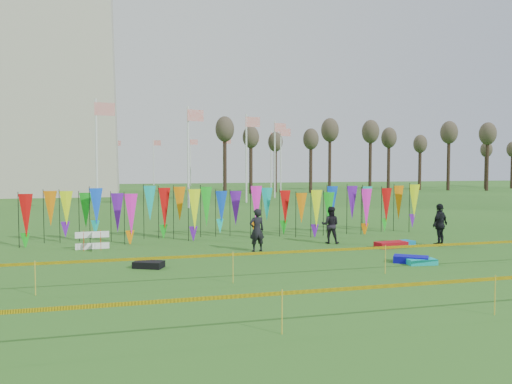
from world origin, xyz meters
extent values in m
plane|color=#255618|center=(0.00, 0.00, 0.00)|extent=(160.00, 160.00, 0.00)
cylinder|color=silver|center=(14.00, 48.00, 4.00)|extent=(0.16, 0.16, 8.00)
plane|color=red|center=(14.60, 48.00, 7.30)|extent=(1.40, 0.00, 1.40)
cylinder|color=silver|center=(13.05, 55.25, 4.00)|extent=(0.16, 0.16, 8.00)
plane|color=red|center=(13.65, 55.25, 7.30)|extent=(1.40, 0.00, 1.40)
cylinder|color=silver|center=(10.25, 62.00, 4.00)|extent=(0.16, 0.16, 8.00)
plane|color=red|center=(10.85, 62.00, 7.30)|extent=(1.40, 0.00, 1.40)
cylinder|color=silver|center=(5.80, 67.80, 4.00)|extent=(0.16, 0.16, 8.00)
plane|color=red|center=(6.40, 67.80, 7.30)|extent=(1.40, 0.00, 1.40)
cylinder|color=silver|center=(0.00, 72.25, 4.00)|extent=(0.16, 0.16, 8.00)
plane|color=red|center=(0.60, 72.25, 7.30)|extent=(1.40, 0.00, 1.40)
cylinder|color=silver|center=(-6.75, 75.05, 4.00)|extent=(0.16, 0.16, 8.00)
plane|color=red|center=(-6.15, 75.05, 7.30)|extent=(1.40, 0.00, 1.40)
cylinder|color=silver|center=(-14.00, 76.00, 4.00)|extent=(0.16, 0.16, 8.00)
plane|color=red|center=(-13.40, 76.00, 7.30)|extent=(1.40, 0.00, 1.40)
cylinder|color=silver|center=(-21.25, 75.05, 4.00)|extent=(0.16, 0.16, 8.00)
plane|color=red|center=(-20.65, 75.05, 7.30)|extent=(1.40, 0.00, 1.40)
cylinder|color=silver|center=(-6.75, 20.95, 4.00)|extent=(0.16, 0.16, 8.00)
plane|color=red|center=(-6.15, 20.95, 7.30)|extent=(1.40, 0.00, 1.40)
cylinder|color=silver|center=(0.00, 23.75, 4.00)|extent=(0.16, 0.16, 8.00)
plane|color=red|center=(0.60, 23.75, 7.30)|extent=(1.40, 0.00, 1.40)
cylinder|color=silver|center=(5.80, 28.20, 4.00)|extent=(0.16, 0.16, 8.00)
plane|color=red|center=(6.40, 28.20, 7.30)|extent=(1.40, 0.00, 1.40)
cylinder|color=silver|center=(10.25, 34.00, 4.00)|extent=(0.16, 0.16, 8.00)
plane|color=red|center=(10.85, 34.00, 7.30)|extent=(1.40, 0.00, 1.40)
cylinder|color=silver|center=(13.05, 40.75, 4.00)|extent=(0.16, 0.16, 8.00)
plane|color=red|center=(13.65, 40.75, 7.30)|extent=(1.40, 0.00, 1.40)
cylinder|color=black|center=(-9.00, 6.79, 1.13)|extent=(0.03, 0.03, 2.26)
cone|color=red|center=(-8.72, 6.79, 1.38)|extent=(0.64, 0.64, 1.60)
cylinder|color=black|center=(-8.31, 6.79, 1.13)|extent=(0.03, 0.03, 2.26)
cone|color=orange|center=(-8.03, 6.79, 1.38)|extent=(0.64, 0.64, 1.60)
cylinder|color=black|center=(-7.62, 6.79, 1.13)|extent=(0.03, 0.03, 2.26)
cone|color=#DDFF0D|center=(-7.34, 6.79, 1.38)|extent=(0.64, 0.64, 1.60)
cylinder|color=black|center=(-6.92, 6.79, 1.13)|extent=(0.03, 0.03, 2.26)
cone|color=#14B11C|center=(-6.64, 6.79, 1.38)|extent=(0.64, 0.64, 1.60)
cylinder|color=black|center=(-6.23, 6.79, 1.13)|extent=(0.03, 0.03, 2.26)
cone|color=blue|center=(-5.95, 6.79, 1.38)|extent=(0.64, 0.64, 1.60)
cylinder|color=black|center=(-5.54, 6.79, 1.13)|extent=(0.03, 0.03, 2.26)
cone|color=#6113AC|center=(-5.26, 6.79, 1.38)|extent=(0.64, 0.64, 1.60)
cylinder|color=black|center=(-4.85, 6.79, 1.13)|extent=(0.03, 0.03, 2.26)
cone|color=#FF1CCA|center=(-4.57, 6.79, 1.38)|extent=(0.64, 0.64, 1.60)
cylinder|color=black|center=(-4.15, 6.79, 1.13)|extent=(0.03, 0.03, 2.26)
cone|color=#0CB7AE|center=(-3.87, 6.79, 1.38)|extent=(0.64, 0.64, 1.60)
cylinder|color=black|center=(-3.46, 6.79, 1.13)|extent=(0.03, 0.03, 2.26)
cone|color=red|center=(-3.18, 6.79, 1.38)|extent=(0.64, 0.64, 1.60)
cylinder|color=black|center=(-2.77, 6.79, 1.13)|extent=(0.03, 0.03, 2.26)
cone|color=orange|center=(-2.49, 6.79, 1.38)|extent=(0.64, 0.64, 1.60)
cylinder|color=black|center=(-2.08, 6.79, 1.13)|extent=(0.03, 0.03, 2.26)
cone|color=#DDFF0D|center=(-1.80, 6.79, 1.38)|extent=(0.64, 0.64, 1.60)
cylinder|color=black|center=(-1.38, 6.79, 1.13)|extent=(0.03, 0.03, 2.26)
cone|color=#14B11C|center=(-1.10, 6.79, 1.38)|extent=(0.64, 0.64, 1.60)
cylinder|color=black|center=(-0.69, 6.79, 1.13)|extent=(0.03, 0.03, 2.26)
cone|color=blue|center=(-0.41, 6.79, 1.38)|extent=(0.64, 0.64, 1.60)
cylinder|color=black|center=(0.00, 6.79, 1.13)|extent=(0.03, 0.03, 2.26)
cone|color=#6113AC|center=(0.28, 6.79, 1.38)|extent=(0.64, 0.64, 1.60)
cylinder|color=black|center=(0.69, 6.79, 1.13)|extent=(0.03, 0.03, 2.26)
cone|color=#FF1CCA|center=(0.97, 6.79, 1.38)|extent=(0.64, 0.64, 1.60)
cylinder|color=black|center=(1.38, 6.79, 1.13)|extent=(0.03, 0.03, 2.26)
cone|color=#0CB7AE|center=(1.66, 6.79, 1.38)|extent=(0.64, 0.64, 1.60)
cylinder|color=black|center=(2.08, 6.79, 1.13)|extent=(0.03, 0.03, 2.26)
cone|color=red|center=(2.36, 6.79, 1.38)|extent=(0.64, 0.64, 1.60)
cylinder|color=black|center=(2.77, 6.79, 1.13)|extent=(0.03, 0.03, 2.26)
cone|color=orange|center=(3.05, 6.79, 1.38)|extent=(0.64, 0.64, 1.60)
cylinder|color=black|center=(3.46, 6.79, 1.13)|extent=(0.03, 0.03, 2.26)
cone|color=#DDFF0D|center=(3.74, 6.79, 1.38)|extent=(0.64, 0.64, 1.60)
cylinder|color=black|center=(4.15, 6.79, 1.13)|extent=(0.03, 0.03, 2.26)
cone|color=#14B11C|center=(4.43, 6.79, 1.38)|extent=(0.64, 0.64, 1.60)
cylinder|color=black|center=(4.85, 6.79, 1.13)|extent=(0.03, 0.03, 2.26)
cone|color=blue|center=(5.13, 6.79, 1.38)|extent=(0.64, 0.64, 1.60)
cylinder|color=black|center=(5.54, 6.79, 1.13)|extent=(0.03, 0.03, 2.26)
cone|color=#6113AC|center=(5.82, 6.79, 1.38)|extent=(0.64, 0.64, 1.60)
cylinder|color=black|center=(6.23, 6.79, 1.13)|extent=(0.03, 0.03, 2.26)
cone|color=#FF1CCA|center=(6.51, 6.79, 1.38)|extent=(0.64, 0.64, 1.60)
cylinder|color=black|center=(6.92, 6.79, 1.13)|extent=(0.03, 0.03, 2.26)
cone|color=#0CB7AE|center=(7.20, 6.79, 1.38)|extent=(0.64, 0.64, 1.60)
cylinder|color=black|center=(7.62, 6.79, 1.13)|extent=(0.03, 0.03, 2.26)
cone|color=red|center=(7.90, 6.79, 1.38)|extent=(0.64, 0.64, 1.60)
cylinder|color=black|center=(8.31, 6.79, 1.13)|extent=(0.03, 0.03, 2.26)
cone|color=orange|center=(8.59, 6.79, 1.38)|extent=(0.64, 0.64, 1.60)
cylinder|color=black|center=(9.00, 6.79, 1.13)|extent=(0.03, 0.03, 2.26)
cone|color=#DDFF0D|center=(9.28, 6.79, 1.38)|extent=(0.64, 0.64, 1.60)
cube|color=yellow|center=(0.00, -1.97, 0.82)|extent=(26.00, 0.01, 0.08)
cylinder|color=gold|center=(-7.00, -1.97, 0.45)|extent=(0.02, 0.02, 0.90)
cylinder|color=gold|center=(-2.00, -1.97, 0.45)|extent=(0.02, 0.02, 0.90)
cylinder|color=gold|center=(3.00, -1.97, 0.45)|extent=(0.02, 0.02, 0.90)
cube|color=yellow|center=(0.00, -6.42, 0.82)|extent=(26.00, 0.01, 0.08)
cylinder|color=gold|center=(-2.00, -6.42, 0.45)|extent=(0.02, 0.02, 0.90)
cylinder|color=gold|center=(3.00, -6.42, 0.45)|extent=(0.02, 0.02, 0.90)
cylinder|color=#36261B|center=(6.00, 44.00, 3.20)|extent=(0.44, 0.44, 6.40)
ellipsoid|color=#473E2F|center=(6.00, 44.00, 6.56)|extent=(1.92, 1.92, 2.56)
cylinder|color=#36261B|center=(10.00, 44.00, 3.20)|extent=(0.44, 0.44, 6.40)
ellipsoid|color=#473E2F|center=(10.00, 44.00, 6.56)|extent=(1.92, 1.92, 2.56)
cylinder|color=#36261B|center=(14.00, 44.00, 3.20)|extent=(0.44, 0.44, 6.40)
ellipsoid|color=#473E2F|center=(14.00, 44.00, 6.56)|extent=(1.92, 1.92, 2.56)
cylinder|color=#36261B|center=(18.00, 44.00, 3.20)|extent=(0.44, 0.44, 6.40)
ellipsoid|color=#473E2F|center=(18.00, 44.00, 6.56)|extent=(1.92, 1.92, 2.56)
cylinder|color=#36261B|center=(22.00, 44.00, 3.20)|extent=(0.44, 0.44, 6.40)
ellipsoid|color=#473E2F|center=(22.00, 44.00, 6.56)|extent=(1.92, 1.92, 2.56)
cylinder|color=#36261B|center=(26.00, 44.00, 3.20)|extent=(0.44, 0.44, 6.40)
ellipsoid|color=#473E2F|center=(26.00, 44.00, 6.56)|extent=(1.92, 1.92, 2.56)
cylinder|color=#36261B|center=(30.00, 44.00, 3.20)|extent=(0.44, 0.44, 6.40)
ellipsoid|color=#473E2F|center=(30.00, 44.00, 6.56)|extent=(1.92, 1.92, 2.56)
cylinder|color=#36261B|center=(34.00, 44.00, 3.20)|extent=(0.44, 0.44, 6.40)
ellipsoid|color=#473E2F|center=(34.00, 44.00, 6.56)|extent=(1.92, 1.92, 2.56)
cylinder|color=#36261B|center=(38.00, 44.00, 3.20)|extent=(0.44, 0.44, 6.40)
ellipsoid|color=#473E2F|center=(38.00, 44.00, 6.56)|extent=(1.92, 1.92, 2.56)
cylinder|color=#36261B|center=(42.00, 44.00, 3.20)|extent=(0.44, 0.44, 6.40)
ellipsoid|color=#473E2F|center=(42.00, 44.00, 6.56)|extent=(1.92, 1.92, 2.56)
cylinder|color=#36261B|center=(46.00, 44.00, 3.20)|extent=(0.44, 0.44, 6.40)
ellipsoid|color=#473E2F|center=(46.00, 44.00, 6.56)|extent=(1.92, 1.92, 2.56)
cylinder|color=red|center=(-6.47, 4.73, 0.36)|extent=(0.02, 0.02, 0.73)
cylinder|color=red|center=(-5.83, 4.73, 0.36)|extent=(0.02, 0.02, 0.73)
cylinder|color=red|center=(-6.47, 5.37, 0.36)|extent=(0.02, 0.02, 0.73)
cylinder|color=red|center=(-5.83, 5.37, 0.36)|extent=(0.02, 0.02, 0.73)
imported|color=black|center=(0.08, 2.95, 0.84)|extent=(0.66, 0.52, 1.67)
imported|color=black|center=(3.65, 4.09, 0.79)|extent=(0.90, 0.77, 1.59)
imported|color=black|center=(7.80, 2.33, 0.88)|extent=(1.19, 0.99, 1.77)
cube|color=#0BB2B1|center=(4.79, -0.97, 0.10)|extent=(1.01, 0.58, 0.19)
cube|color=#0C0AB0|center=(4.61, -0.62, 0.12)|extent=(1.27, 1.14, 0.24)
cube|color=#AA0B15|center=(5.62, 2.46, 0.12)|extent=(1.34, 0.73, 0.24)
cube|color=black|center=(-4.14, 0.83, 0.11)|extent=(1.08, 0.89, 0.22)
cube|color=#0C74AE|center=(6.12, 2.58, 0.11)|extent=(1.28, 0.82, 0.23)
camera|label=1|loc=(-4.86, -15.66, 3.33)|focal=35.00mm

